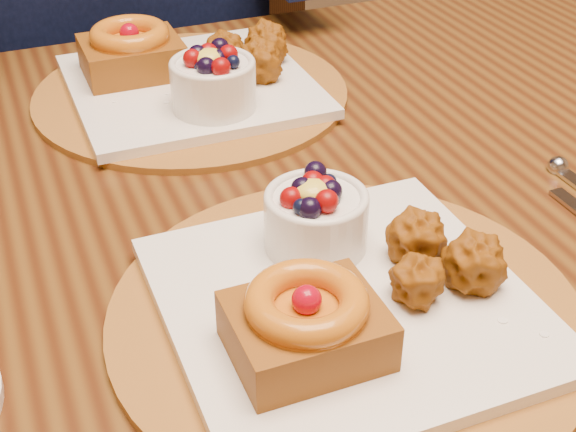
% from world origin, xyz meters
% --- Properties ---
extents(dining_table, '(1.60, 0.90, 0.76)m').
position_xyz_m(dining_table, '(-0.11, 0.10, 0.68)').
color(dining_table, '#3D1C0B').
rests_on(dining_table, ground).
extents(place_setting_near, '(0.38, 0.38, 0.09)m').
position_xyz_m(place_setting_near, '(-0.11, -0.11, 0.78)').
color(place_setting_near, brown).
rests_on(place_setting_near, dining_table).
extents(place_setting_far, '(0.38, 0.38, 0.09)m').
position_xyz_m(place_setting_far, '(-0.11, 0.31, 0.78)').
color(place_setting_far, brown).
rests_on(place_setting_far, dining_table).
extents(chair_far, '(0.62, 0.62, 1.00)m').
position_xyz_m(chair_far, '(0.04, 0.92, 0.55)').
color(chair_far, black).
rests_on(chair_far, ground).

